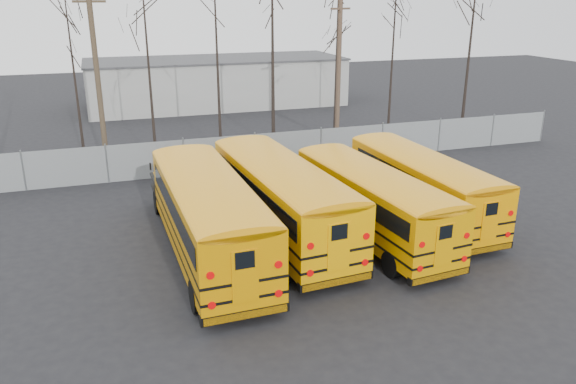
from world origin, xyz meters
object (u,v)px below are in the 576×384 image
object	(u,v)px
bus_c	(369,197)
bus_d	(419,180)
utility_pole_right	(339,72)
bus_a	(207,209)
bus_b	(279,192)
utility_pole_left	(98,79)

from	to	relation	value
bus_c	bus_d	xyz separation A→B (m)	(3.04, 1.28, -0.01)
bus_d	utility_pole_right	distance (m)	13.80
utility_pole_right	bus_d	bearing A→B (deg)	-119.50
bus_a	bus_b	world-z (taller)	bus_a
bus_d	bus_b	bearing A→B (deg)	179.28
bus_d	utility_pole_right	world-z (taller)	utility_pole_right
bus_a	bus_c	size ratio (longest dim) A/B	1.10
bus_d	utility_pole_left	world-z (taller)	utility_pole_left
bus_d	utility_pole_left	bearing A→B (deg)	133.01
utility_pole_left	utility_pole_right	bearing A→B (deg)	-3.86
bus_a	bus_b	size ratio (longest dim) A/B	1.00
bus_b	bus_d	xyz separation A→B (m)	(6.45, 0.13, -0.18)
bus_c	utility_pole_right	size ratio (longest dim) A/B	1.17
bus_d	utility_pole_left	distance (m)	18.47
bus_b	bus_d	bearing A→B (deg)	-2.78
bus_a	bus_d	size ratio (longest dim) A/B	1.11
bus_a	bus_d	world-z (taller)	bus_a
bus_a	utility_pole_right	distance (m)	18.62
bus_a	bus_d	distance (m)	9.60
bus_b	bus_c	distance (m)	3.60
utility_pole_left	utility_pole_right	xyz separation A→B (m)	(14.72, 0.45, -0.26)
utility_pole_left	utility_pole_right	size ratio (longest dim) A/B	1.06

